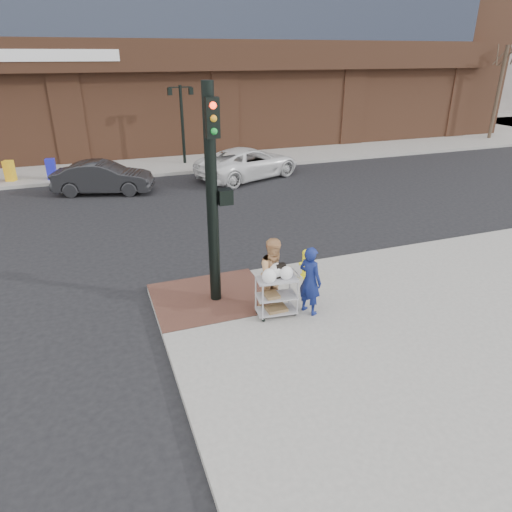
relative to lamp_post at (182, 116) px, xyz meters
name	(u,v)px	position (x,y,z in m)	size (l,w,h in m)	color
ground	(246,316)	(-2.00, -16.00, -2.62)	(220.00, 220.00, 0.00)	black
sidewalk_far	(260,119)	(10.50, 16.00, -2.54)	(65.00, 36.00, 0.15)	gray
brick_curb_ramp	(211,297)	(-2.60, -15.10, -2.46)	(2.80, 2.40, 0.01)	#4B2A23
filler_block	(466,21)	(38.00, 22.00, 6.38)	(14.00, 20.00, 18.00)	slate
bare_tree_a	(508,43)	(22.00, 0.50, 3.65)	(1.80, 1.80, 7.20)	#382B21
lamp_post	(182,116)	(0.00, 0.00, 0.00)	(1.32, 0.22, 4.00)	black
traffic_signal_pole	(213,192)	(-2.48, -15.23, 0.21)	(0.61, 0.51, 5.00)	black
woman_blue	(310,280)	(-0.66, -16.55, -1.65)	(0.59, 0.39, 1.63)	navy
pedestrian_tan	(275,276)	(-1.38, -16.21, -1.57)	(0.87, 0.68, 1.79)	tan
sedan_dark	(103,178)	(-4.45, -4.10, -1.93)	(1.46, 4.19, 1.38)	black
minivan_white	(248,163)	(2.37, -3.77, -1.88)	(2.46, 5.33, 1.48)	white
utility_cart	(277,293)	(-1.41, -16.40, -1.90)	(0.95, 0.61, 1.25)	#9C9CA1
fire_hydrant	(306,263)	(0.05, -14.92, -2.05)	(0.38, 0.27, 0.81)	#FEF015
newsbox_yellow	(10,171)	(-8.48, -0.98, -1.99)	(0.40, 0.36, 0.95)	yellow
newsbox_blue	(51,169)	(-6.66, -1.29, -1.99)	(0.41, 0.37, 0.96)	#1D1FBD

